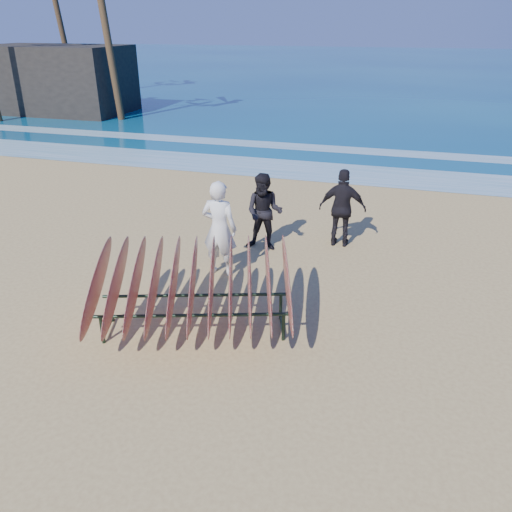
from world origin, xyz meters
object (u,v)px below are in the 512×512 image
at_px(person_dark_a, 264,212).
at_px(building, 56,79).
at_px(surfboard_rack, 193,283).
at_px(person_dark_b, 342,208).
at_px(person_white, 219,229).

xyz_separation_m(person_dark_a, building, (-16.37, 15.27, 0.89)).
xyz_separation_m(surfboard_rack, person_dark_b, (1.90, 4.29, 0.00)).
relative_size(surfboard_rack, person_white, 1.88).
height_order(person_white, building, building).
height_order(person_dark_a, building, building).
xyz_separation_m(surfboard_rack, person_white, (-0.31, 2.14, 0.09)).
relative_size(person_white, person_dark_a, 1.13).
relative_size(surfboard_rack, person_dark_b, 2.06).
distance_m(surfboard_rack, building, 24.85).
relative_size(person_white, person_dark_b, 1.10).
relative_size(surfboard_rack, building, 0.47).
bearing_deg(person_white, person_dark_b, -134.10).
xyz_separation_m(person_white, person_dark_b, (2.21, 2.15, -0.09)).
bearing_deg(person_dark_b, surfboard_rack, 64.40).
height_order(person_dark_b, building, building).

